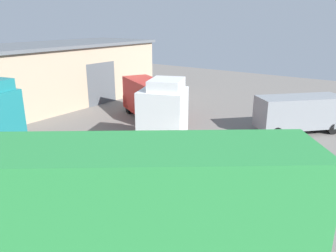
{
  "coord_description": "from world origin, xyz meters",
  "views": [
    {
      "loc": [
        -13.96,
        -7.1,
        7.08
      ],
      "look_at": [
        -0.25,
        2.71,
        1.6
      ],
      "focal_mm": 35.0,
      "sensor_mm": 36.0,
      "label": 1
    }
  ],
  "objects_px": {
    "container_trailer_green": "(125,197)",
    "delivery_van_red": "(148,98)",
    "tractor_unit_white": "(171,118)",
    "oil_drum": "(107,165)",
    "delivery_van_grey": "(301,112)",
    "traffic_cone": "(282,155)"
  },
  "relations": [
    {
      "from": "delivery_van_red",
      "to": "oil_drum",
      "type": "bearing_deg",
      "value": 145.27
    },
    {
      "from": "tractor_unit_white",
      "to": "oil_drum",
      "type": "relative_size",
      "value": 7.57
    },
    {
      "from": "container_trailer_green",
      "to": "tractor_unit_white",
      "type": "bearing_deg",
      "value": -99.33
    },
    {
      "from": "delivery_van_red",
      "to": "traffic_cone",
      "type": "xyz_separation_m",
      "value": [
        -1.93,
        -10.68,
        -1.29
      ]
    },
    {
      "from": "container_trailer_green",
      "to": "delivery_van_red",
      "type": "bearing_deg",
      "value": -90.28
    },
    {
      "from": "container_trailer_green",
      "to": "delivery_van_red",
      "type": "height_order",
      "value": "container_trailer_green"
    },
    {
      "from": "tractor_unit_white",
      "to": "container_trailer_green",
      "type": "relative_size",
      "value": 0.68
    },
    {
      "from": "tractor_unit_white",
      "to": "delivery_van_grey",
      "type": "relative_size",
      "value": 1.21
    },
    {
      "from": "delivery_van_grey",
      "to": "oil_drum",
      "type": "relative_size",
      "value": 6.23
    },
    {
      "from": "tractor_unit_white",
      "to": "delivery_van_red",
      "type": "height_order",
      "value": "tractor_unit_white"
    },
    {
      "from": "oil_drum",
      "to": "container_trailer_green",
      "type": "bearing_deg",
      "value": -129.43
    },
    {
      "from": "tractor_unit_white",
      "to": "delivery_van_grey",
      "type": "distance_m",
      "value": 9.23
    },
    {
      "from": "tractor_unit_white",
      "to": "oil_drum",
      "type": "bearing_deg",
      "value": 57.32
    },
    {
      "from": "tractor_unit_white",
      "to": "delivery_van_grey",
      "type": "bearing_deg",
      "value": -145.61
    },
    {
      "from": "delivery_van_grey",
      "to": "delivery_van_red",
      "type": "xyz_separation_m",
      "value": [
        -3.43,
        10.16,
        0.23
      ]
    },
    {
      "from": "delivery_van_red",
      "to": "container_trailer_green",
      "type": "bearing_deg",
      "value": 155.09
    },
    {
      "from": "delivery_van_grey",
      "to": "oil_drum",
      "type": "height_order",
      "value": "delivery_van_grey"
    },
    {
      "from": "traffic_cone",
      "to": "delivery_van_grey",
      "type": "bearing_deg",
      "value": 5.5
    },
    {
      "from": "oil_drum",
      "to": "traffic_cone",
      "type": "distance_m",
      "value": 9.13
    },
    {
      "from": "delivery_van_grey",
      "to": "traffic_cone",
      "type": "distance_m",
      "value": 5.48
    },
    {
      "from": "container_trailer_green",
      "to": "delivery_van_grey",
      "type": "bearing_deg",
      "value": -129.07
    },
    {
      "from": "container_trailer_green",
      "to": "delivery_van_red",
      "type": "xyz_separation_m",
      "value": [
        12.82,
        9.61,
        -1.02
      ]
    }
  ]
}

